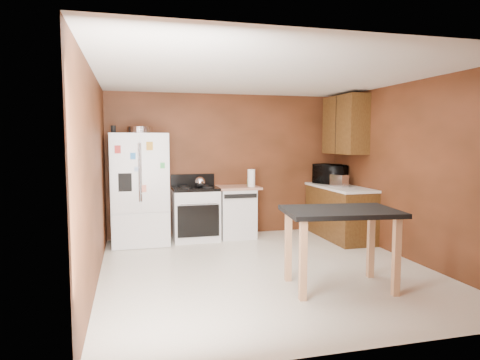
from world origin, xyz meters
name	(u,v)px	position (x,y,z in m)	size (l,w,h in m)	color
floor	(266,270)	(0.00, 0.00, 0.00)	(4.50, 4.50, 0.00)	silver
ceiling	(267,75)	(0.00, 0.00, 2.50)	(4.50, 4.50, 0.00)	white
wall_back	(228,165)	(0.00, 2.25, 1.25)	(4.20, 4.20, 0.00)	brown
wall_front	(357,197)	(0.00, -2.25, 1.25)	(4.20, 4.20, 0.00)	brown
wall_left	(94,178)	(-2.10, 0.00, 1.25)	(4.50, 4.50, 0.00)	brown
wall_right	(409,171)	(2.10, 0.00, 1.25)	(4.50, 4.50, 0.00)	brown
roasting_pan	(140,130)	(-1.53, 1.86, 1.85)	(0.41, 0.41, 0.10)	silver
pen_cup	(113,129)	(-1.94, 1.78, 1.86)	(0.08, 0.08, 0.12)	black
kettle	(200,182)	(-0.57, 1.87, 0.99)	(0.18, 0.18, 0.18)	silver
paper_towel	(251,178)	(0.32, 1.83, 1.04)	(0.13, 0.13, 0.30)	white
green_canister	(250,182)	(0.35, 2.00, 0.95)	(0.10, 0.10, 0.11)	green
toaster	(339,181)	(1.75, 1.39, 1.00)	(0.17, 0.28, 0.20)	silver
microwave	(330,175)	(1.81, 1.86, 1.06)	(0.58, 0.39, 0.32)	black
refrigerator	(140,189)	(-1.55, 1.86, 0.90)	(0.90, 0.80, 1.80)	white
gas_range	(195,213)	(-0.64, 1.92, 0.46)	(0.76, 0.68, 1.10)	white
dishwasher	(236,211)	(0.08, 1.95, 0.45)	(0.78, 0.63, 0.89)	white
right_cabinets	(341,185)	(1.84, 1.48, 0.91)	(0.63, 1.58, 2.45)	brown
island	(340,221)	(0.60, -0.87, 0.77)	(1.35, 0.98, 0.91)	black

